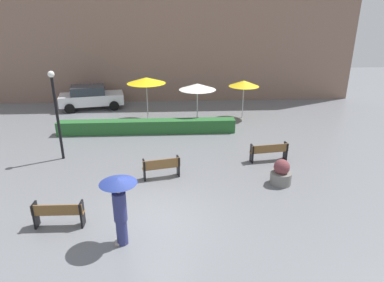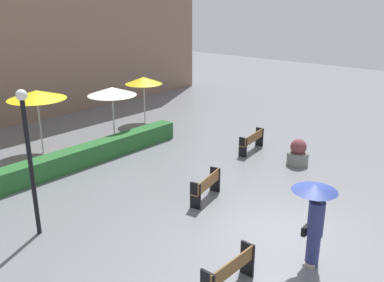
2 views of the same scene
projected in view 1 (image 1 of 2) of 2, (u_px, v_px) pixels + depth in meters
name	position (u px, v px, depth m)	size (l,w,h in m)	color
ground_plane	(152.00, 220.00, 10.95)	(60.00, 60.00, 0.00)	slate
bench_mid_center	(161.00, 167.00, 13.54)	(1.53, 0.65, 0.85)	brown
bench_near_left	(58.00, 213.00, 10.46)	(1.55, 0.38, 0.83)	brown
bench_far_right	(269.00, 151.00, 15.09)	(1.75, 0.57, 0.81)	brown
pedestrian_with_umbrella	(119.00, 201.00, 9.42)	(1.05, 1.05, 2.07)	navy
planter_pot	(281.00, 173.00, 13.10)	(0.81, 0.81, 1.02)	slate
lamp_post	(56.00, 107.00, 14.64)	(0.28, 0.28, 3.98)	black
patio_umbrella_yellow	(146.00, 80.00, 20.11)	(2.31, 2.31, 2.62)	silver
patio_umbrella_white	(197.00, 87.00, 19.41)	(2.13, 2.13, 2.42)	silver
patio_umbrella_yellow_far	(244.00, 84.00, 20.64)	(1.85, 1.85, 2.34)	silver
hedge_strip	(147.00, 127.00, 18.60)	(9.65, 0.70, 0.73)	#28602D
building_facade	(161.00, 17.00, 23.74)	(28.00, 1.20, 11.72)	#846656
parked_car	(91.00, 97.00, 23.11)	(4.46, 2.61, 1.57)	silver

